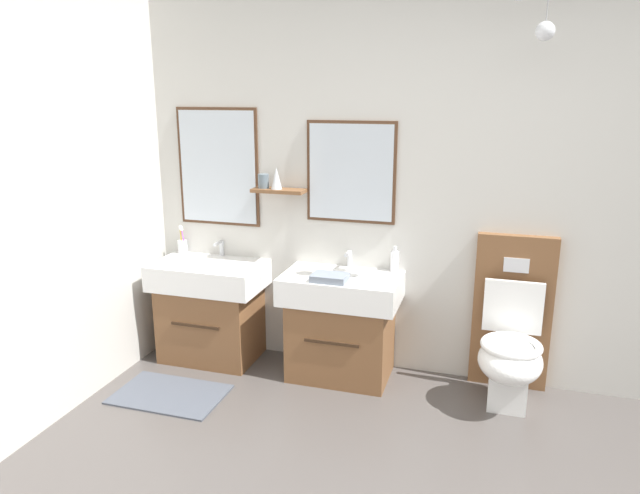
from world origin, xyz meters
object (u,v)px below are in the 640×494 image
object	(u,v)px
toilet	(510,341)
soap_dispenser	(395,261)
folded_hand_towel	(330,278)
vanity_sink_left	(211,307)
toothbrush_cup	(183,246)
vanity_sink_right	(341,322)

from	to	relation	value
toilet	soap_dispenser	xyz separation A→B (m)	(-0.76, 0.17, 0.40)
folded_hand_towel	vanity_sink_left	bearing A→B (deg)	170.82
toothbrush_cup	folded_hand_towel	bearing A→B (deg)	-14.60
toilet	soap_dispenser	bearing A→B (deg)	167.26
toilet	toothbrush_cup	distance (m)	2.36
vanity_sink_left	toothbrush_cup	size ratio (longest dim) A/B	3.67
toilet	folded_hand_towel	bearing A→B (deg)	-172.00
vanity_sink_left	folded_hand_towel	xyz separation A→B (m)	(0.91, -0.15, 0.35)
soap_dispenser	folded_hand_towel	world-z (taller)	soap_dispenser
vanity_sink_right	soap_dispenser	xyz separation A→B (m)	(0.31, 0.18, 0.40)
vanity_sink_right	toothbrush_cup	world-z (taller)	toothbrush_cup
vanity_sink_left	toothbrush_cup	bearing A→B (deg)	150.69
vanity_sink_left	toilet	size ratio (longest dim) A/B	0.76
vanity_sink_right	soap_dispenser	distance (m)	0.54
vanity_sink_right	folded_hand_towel	bearing A→B (deg)	-105.16
vanity_sink_right	toilet	size ratio (longest dim) A/B	0.76
toothbrush_cup	folded_hand_towel	world-z (taller)	toothbrush_cup
soap_dispenser	toilet	bearing A→B (deg)	-12.74
toilet	vanity_sink_left	bearing A→B (deg)	-179.78
vanity_sink_right	toilet	world-z (taller)	toilet
toothbrush_cup	soap_dispenser	size ratio (longest dim) A/B	1.23
folded_hand_towel	vanity_sink_right	bearing A→B (deg)	74.84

